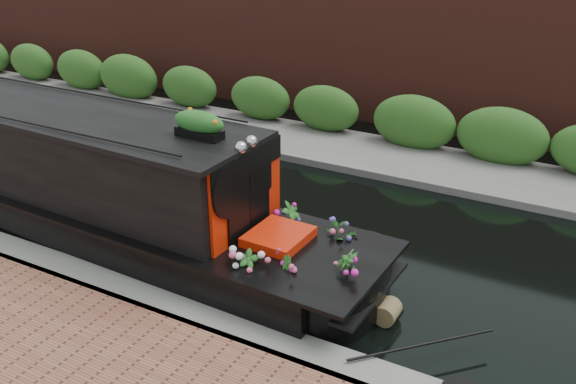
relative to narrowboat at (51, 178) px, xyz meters
The scene contains 7 objects.
ground 3.19m from the narrowboat, 37.02° to the left, with size 80.00×80.00×0.00m, color black.
near_bank_coping 2.98m from the narrowboat, 30.79° to the right, with size 40.00×0.60×0.50m, color slate.
far_bank_path 6.58m from the narrowboat, 67.98° to the left, with size 40.00×2.40×0.34m, color #61615D.
far_hedge 7.42m from the narrowboat, 70.60° to the left, with size 40.00×1.10×2.80m, color #29561C.
far_brick_wall 9.41m from the narrowboat, 74.87° to the left, with size 40.00×1.00×8.00m, color #50241B.
narrowboat is the anchor object (origin of this frame).
rope_fender 6.84m from the narrowboat, ahead, with size 0.33×0.33×0.38m, color brown.
Camera 1 is at (6.85, -9.42, 5.68)m, focal length 40.00 mm.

